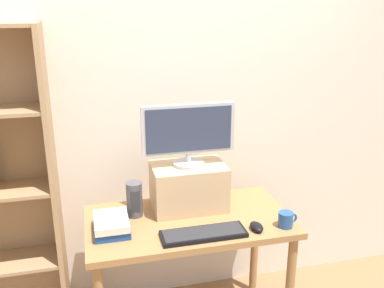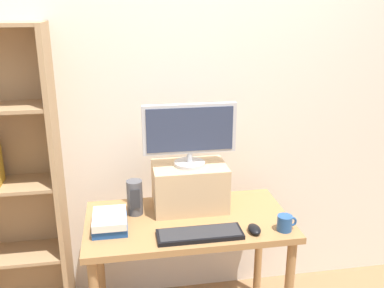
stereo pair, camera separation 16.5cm
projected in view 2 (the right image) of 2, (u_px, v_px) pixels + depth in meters
name	position (u px, v px, depth m)	size (l,w,h in m)	color
back_wall	(176.00, 103.00, 2.62)	(7.00, 0.08, 2.60)	beige
desk	(188.00, 235.00, 2.39)	(1.12, 0.61, 0.75)	#9E7042
bookshelf_unit	(4.00, 182.00, 2.43)	(0.60, 0.28, 1.80)	tan
riser_box	(190.00, 186.00, 2.45)	(0.42, 0.28, 0.26)	tan
computer_monitor	(190.00, 132.00, 2.35)	(0.52, 0.17, 0.35)	#B7B7BA
keyboard	(200.00, 234.00, 2.18)	(0.44, 0.14, 0.02)	black
computer_mouse	(254.00, 229.00, 2.21)	(0.06, 0.10, 0.04)	black
book_stack	(110.00, 222.00, 2.24)	(0.18, 0.23, 0.08)	navy
coffee_mug	(285.00, 223.00, 2.23)	(0.11, 0.08, 0.08)	#234C84
desk_speaker	(135.00, 197.00, 2.38)	(0.09, 0.09, 0.20)	#4C4C51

